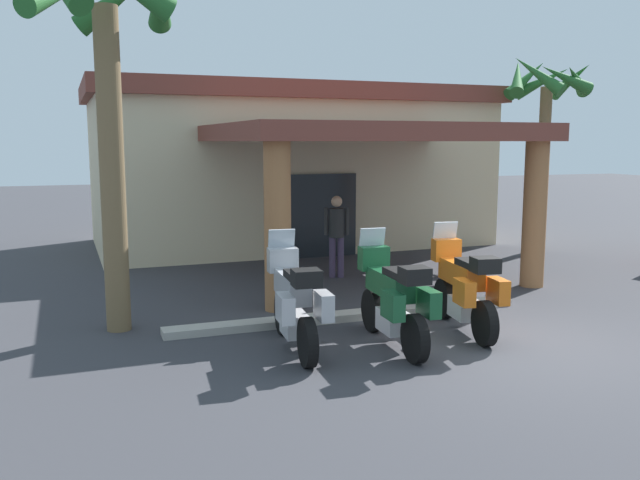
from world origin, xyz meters
name	(u,v)px	position (x,y,z in m)	size (l,w,h in m)	color
ground_plane	(514,344)	(0.00, 0.00, 0.00)	(80.00, 80.00, 0.00)	#38383D
motel_building	(292,165)	(-0.03, 10.26, 2.25)	(11.09, 10.69, 4.39)	beige
motorcycle_silver	(295,301)	(-3.06, 0.85, 0.70)	(0.74, 2.21, 1.61)	black
motorcycle_green	(393,299)	(-1.70, 0.52, 0.70)	(0.73, 2.21, 1.61)	black
motorcycle_orange	(465,287)	(-0.33, 0.82, 0.70)	(0.84, 2.20, 1.61)	black
pedestrian	(337,230)	(-0.63, 5.36, 1.02)	(0.50, 0.32, 1.76)	#3F334C
palm_tree_near_portico	(547,100)	(5.81, 6.77, 3.97)	(2.30, 2.36, 5.16)	brown
palm_tree_roadside	(106,63)	(-5.33, 2.76, 4.04)	(2.30, 2.34, 5.77)	brown
curb_strip	(350,316)	(-1.70, 2.09, 0.06)	(6.09, 0.36, 0.12)	#ADA89E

